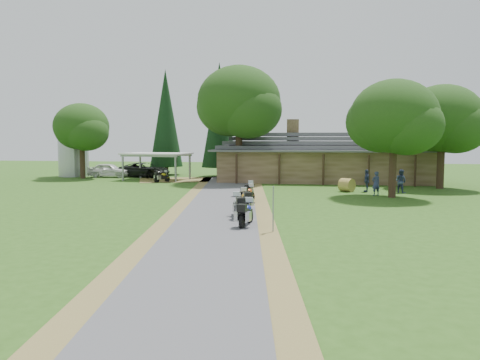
# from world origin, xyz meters

# --- Properties ---
(ground) EXTENTS (120.00, 120.00, 0.00)m
(ground) POSITION_xyz_m (0.00, 0.00, 0.00)
(ground) COLOR #2A4F16
(ground) RESTS_ON ground
(driveway) EXTENTS (51.95, 51.95, 0.00)m
(driveway) POSITION_xyz_m (-0.50, 4.00, 0.00)
(driveway) COLOR #4E4E51
(driveway) RESTS_ON ground
(lodge) EXTENTS (21.40, 9.40, 4.90)m
(lodge) POSITION_xyz_m (6.00, 24.00, 2.45)
(lodge) COLOR brown
(lodge) RESTS_ON ground
(silo) EXTENTS (3.66, 3.66, 6.64)m
(silo) POSITION_xyz_m (-21.53, 25.56, 3.32)
(silo) COLOR gray
(silo) RESTS_ON ground
(carport) EXTENTS (6.90, 5.06, 2.77)m
(carport) POSITION_xyz_m (-10.77, 22.54, 1.39)
(carport) COLOR silver
(carport) RESTS_ON ground
(car_white_sedan) EXTENTS (2.79, 5.96, 1.94)m
(car_white_sedan) POSITION_xyz_m (-17.05, 24.92, 0.97)
(car_white_sedan) COLOR silver
(car_white_sedan) RESTS_ON ground
(car_dark_suv) EXTENTS (3.99, 6.66, 2.38)m
(car_dark_suv) POSITION_xyz_m (-13.29, 25.74, 1.19)
(car_dark_suv) COLOR black
(car_dark_suv) RESTS_ON ground
(motorcycle_row_a) EXTENTS (0.86, 1.98, 1.31)m
(motorcycle_row_a) POSITION_xyz_m (1.84, -1.48, 0.65)
(motorcycle_row_a) COLOR navy
(motorcycle_row_a) RESTS_ON ground
(motorcycle_row_b) EXTENTS (1.22, 2.04, 1.32)m
(motorcycle_row_b) POSITION_xyz_m (1.08, 0.76, 0.66)
(motorcycle_row_b) COLOR #A5A9AD
(motorcycle_row_b) RESTS_ON ground
(motorcycle_row_c) EXTENTS (1.17, 1.95, 1.27)m
(motorcycle_row_c) POSITION_xyz_m (1.08, 3.51, 0.63)
(motorcycle_row_c) COLOR orange
(motorcycle_row_c) RESTS_ON ground
(motorcycle_row_d) EXTENTS (1.00, 1.87, 1.22)m
(motorcycle_row_d) POSITION_xyz_m (0.83, 6.69, 0.61)
(motorcycle_row_d) COLOR #D15824
(motorcycle_row_d) RESTS_ON ground
(motorcycle_row_e) EXTENTS (0.66, 1.87, 1.26)m
(motorcycle_row_e) POSITION_xyz_m (0.72, 8.20, 0.63)
(motorcycle_row_e) COLOR black
(motorcycle_row_e) RESTS_ON ground
(motorcycle_carport_a) EXTENTS (1.35, 1.71, 1.15)m
(motorcycle_carport_a) POSITION_xyz_m (-9.42, 20.04, 0.57)
(motorcycle_carport_a) COLOR yellow
(motorcycle_carport_a) RESTS_ON ground
(person_a) EXTENTS (0.72, 0.65, 2.10)m
(person_a) POSITION_xyz_m (9.67, 12.11, 1.05)
(person_a) COLOR navy
(person_a) RESTS_ON ground
(person_b) EXTENTS (0.75, 0.74, 2.16)m
(person_b) POSITION_xyz_m (11.79, 14.02, 1.08)
(person_b) COLOR navy
(person_b) RESTS_ON ground
(person_c) EXTENTS (0.53, 0.66, 2.10)m
(person_c) POSITION_xyz_m (9.27, 14.48, 1.05)
(person_c) COLOR navy
(person_c) RESTS_ON ground
(hay_bale) EXTENTS (1.43, 1.44, 1.07)m
(hay_bale) POSITION_xyz_m (7.73, 14.38, 0.53)
(hay_bale) COLOR olive
(hay_bale) RESTS_ON ground
(sign_post) EXTENTS (0.38, 0.06, 2.09)m
(sign_post) POSITION_xyz_m (3.24, -2.79, 1.05)
(sign_post) COLOR gray
(sign_post) RESTS_ON ground
(oak_lodge_left) EXTENTS (7.95, 7.95, 12.59)m
(oak_lodge_left) POSITION_xyz_m (-2.00, 21.00, 6.29)
(oak_lodge_left) COLOR #183510
(oak_lodge_left) RESTS_ON ground
(oak_lodge_right) EXTENTS (6.65, 6.65, 9.55)m
(oak_lodge_right) POSITION_xyz_m (15.73, 18.05, 4.78)
(oak_lodge_right) COLOR #183510
(oak_lodge_right) RESTS_ON ground
(oak_driveway) EXTENTS (6.16, 6.16, 9.35)m
(oak_driveway) POSITION_xyz_m (10.67, 11.09, 4.68)
(oak_driveway) COLOR #183510
(oak_driveway) RESTS_ON ground
(oak_silo) EXTENTS (5.76, 5.76, 8.91)m
(oak_silo) POSITION_xyz_m (-19.23, 23.14, 4.46)
(oak_silo) COLOR #183510
(oak_silo) RESTS_ON ground
(cedar_near) EXTENTS (4.03, 4.03, 12.64)m
(cedar_near) POSITION_xyz_m (-5.24, 27.85, 6.32)
(cedar_near) COLOR black
(cedar_near) RESTS_ON ground
(cedar_far) EXTENTS (3.79, 3.79, 12.24)m
(cedar_far) POSITION_xyz_m (-11.87, 29.22, 6.12)
(cedar_far) COLOR black
(cedar_far) RESTS_ON ground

